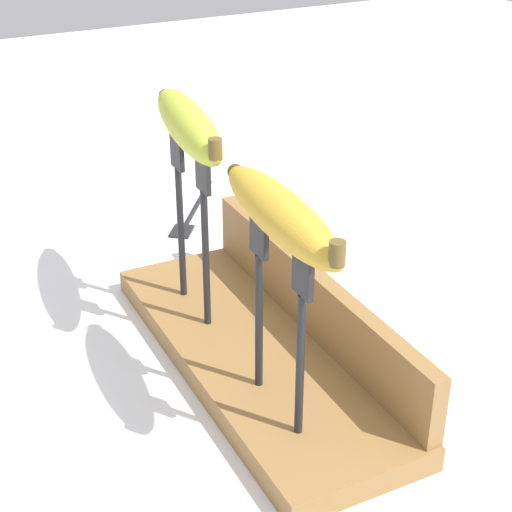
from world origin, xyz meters
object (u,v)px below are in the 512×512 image
object	(u,v)px
banana_raised_left	(188,124)
banana_raised_right	(281,213)
fork_stand_left	(192,214)
fork_stand_right	(279,308)
fork_fallen_far	(191,214)

from	to	relation	value
banana_raised_left	banana_raised_right	xyz separation A→B (m)	(0.18, -0.00, -0.02)
fork_stand_left	fork_stand_right	bearing A→B (deg)	-0.00
fork_stand_right	banana_raised_right	world-z (taller)	banana_raised_right
fork_stand_right	fork_fallen_far	bearing A→B (deg)	167.07
fork_stand_left	banana_raised_right	bearing A→B (deg)	0.00
fork_stand_left	banana_raised_right	world-z (taller)	banana_raised_right
fork_stand_left	fork_stand_right	xyz separation A→B (m)	(0.18, -0.00, -0.01)
fork_stand_left	banana_raised_right	distance (m)	0.20
fork_stand_left	fork_fallen_far	bearing A→B (deg)	158.51
fork_fallen_far	fork_stand_right	bearing A→B (deg)	-12.93
fork_stand_right	fork_stand_left	bearing A→B (deg)	180.00
banana_raised_right	fork_fallen_far	size ratio (longest dim) A/B	1.21
fork_stand_left	fork_fallen_far	world-z (taller)	fork_stand_left
fork_stand_left	banana_raised_right	size ratio (longest dim) A/B	0.93
fork_stand_right	banana_raised_right	xyz separation A→B (m)	(-0.00, 0.00, 0.09)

